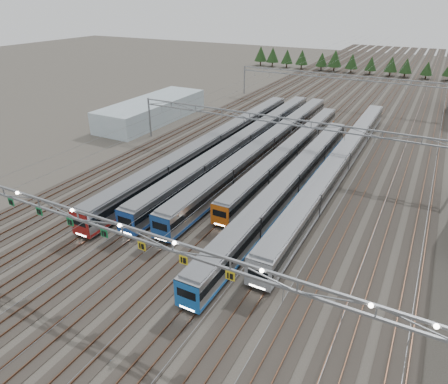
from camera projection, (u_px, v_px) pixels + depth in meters
The scene contains 13 objects.
ground at pixel (130, 292), 39.89m from camera, with size 400.00×400.00×0.00m, color #47423A.
track_bed at pixel (351, 88), 118.13m from camera, with size 54.00×260.00×5.42m.
train_a at pixel (214, 144), 72.94m from camera, with size 2.86×65.26×3.72m.
train_b at pixel (244, 143), 73.57m from camera, with size 2.79×65.84×3.64m.
train_c at pixel (267, 146), 71.85m from camera, with size 2.86×64.60×3.73m.
train_d at pixel (290, 151), 69.97m from camera, with size 2.59×52.03×3.37m.
train_e at pixel (290, 183), 57.90m from camera, with size 2.73×55.26×3.55m.
train_f at pixel (340, 162), 65.06m from camera, with size 2.89×66.80×3.76m.
gantry_near at pixel (121, 232), 36.65m from camera, with size 56.36×0.61×8.08m.
gantry_mid at pixel (279, 125), 68.60m from camera, with size 56.36×0.36×8.00m.
gantry_far at pixel (341, 80), 104.11m from camera, with size 56.36×0.36×8.00m.
west_shed at pixel (153, 110), 92.73m from camera, with size 10.00×30.00×4.73m, color #A7C0C7.
treeline at pixel (353, 61), 147.36m from camera, with size 81.20×5.60×7.02m.
Camera 1 is at (22.97, -23.12, 26.76)m, focal length 32.00 mm.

